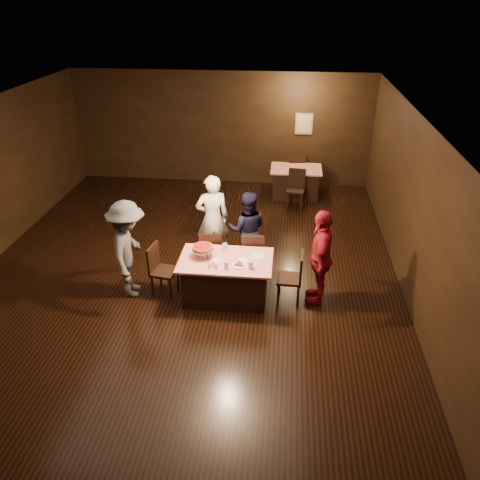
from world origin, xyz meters
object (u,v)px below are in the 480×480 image
diner_white_jacket (212,218)px  plate_empty (258,256)px  chair_far_right (252,254)px  pizza_stand (203,248)px  glass_front_right (251,265)px  chair_back_near (296,189)px  chair_back_far (296,171)px  chair_far_left (210,251)px  diner_navy_hoodie (247,230)px  back_table (295,182)px  diner_grey_knit (129,250)px  main_table (226,278)px  chair_end_right (289,278)px  chair_end_left (164,270)px  diner_red_shirt (321,257)px  glass_back (225,247)px  glass_front_left (226,265)px

diner_white_jacket → plate_empty: bearing=112.0°
chair_far_right → pizza_stand: size_ratio=2.50×
diner_white_jacket → glass_front_right: bearing=101.3°
chair_back_near → chair_back_far: size_ratio=1.00×
chair_back_far → chair_far_left: bearing=65.5°
chair_far_left → diner_navy_hoodie: bearing=-162.9°
chair_back_near → glass_front_right: 4.33m
back_table → diner_white_jacket: size_ratio=0.73×
chair_back_near → diner_grey_knit: diner_grey_knit is taller
main_table → pizza_stand: size_ratio=4.21×
chair_far_left → diner_white_jacket: size_ratio=0.53×
plate_empty → diner_navy_hoodie: bearing=105.8°
main_table → pizza_stand: bearing=172.9°
diner_grey_knit → chair_end_right: bearing=-97.0°
chair_back_far → plate_empty: (-0.66, -5.15, 0.30)m
chair_end_left → diner_red_shirt: diner_red_shirt is taller
back_table → diner_red_shirt: (0.39, -4.62, 0.48)m
diner_navy_hoodie → glass_back: 0.90m
pizza_stand → diner_navy_hoodie: bearing=58.3°
chair_end_left → diner_grey_knit: (-0.58, -0.05, 0.42)m
pizza_stand → glass_back: size_ratio=2.71×
chair_far_right → glass_front_right: 1.07m
chair_far_left → diner_red_shirt: size_ratio=0.55×
chair_end_left → diner_white_jacket: bearing=-16.9°
plate_empty → chair_end_left: bearing=-174.8°
chair_far_right → chair_back_near: size_ratio=1.00×
glass_front_left → pizza_stand: bearing=142.1°
main_table → chair_end_left: chair_end_left is taller
back_table → pizza_stand: pizza_stand is taller
main_table → diner_navy_hoodie: size_ratio=1.03×
chair_end_left → diner_red_shirt: (2.70, 0.08, 0.39)m
glass_back → glass_front_right: bearing=-47.7°
diner_red_shirt → plate_empty: size_ratio=6.93×
diner_navy_hoodie → glass_front_right: bearing=94.7°
diner_navy_hoodie → glass_front_right: 1.40m
chair_far_right → chair_back_near: same height
back_table → chair_end_right: 4.70m
chair_end_left → plate_empty: chair_end_left is taller
pizza_stand → glass_back: bearing=35.5°
chair_back_near → glass_front_left: size_ratio=6.79×
chair_far_right → diner_red_shirt: (1.20, -0.67, 0.39)m
chair_end_left → chair_end_right: 2.20m
chair_far_left → diner_grey_knit: size_ratio=0.53×
chair_end_left → diner_red_shirt: size_ratio=0.55×
chair_end_left → chair_back_near: same height
main_table → pizza_stand: pizza_stand is taller
chair_end_right → chair_far_right: bearing=-134.0°
diner_grey_knit → glass_front_left: bearing=-106.3°
diner_navy_hoodie → chair_end_right: bearing=123.4°
main_table → glass_front_left: size_ratio=11.43×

